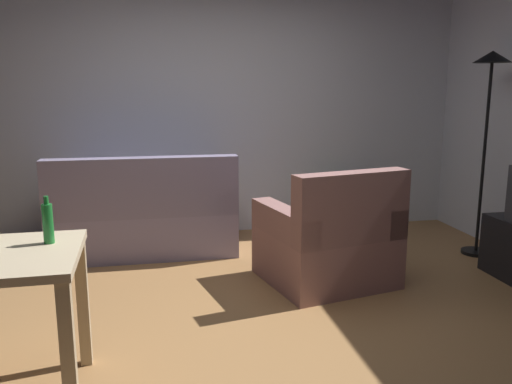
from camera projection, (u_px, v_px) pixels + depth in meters
name	position (u px, v px, depth m)	size (l,w,h in m)	color
ground_plane	(256.00, 318.00, 3.51)	(5.20, 4.40, 0.02)	#9E7042
wall_rear	(215.00, 102.00, 5.36)	(5.20, 0.10, 2.70)	silver
couch	(145.00, 219.00, 4.84)	(1.65, 0.84, 0.92)	gray
torchiere_lamp	(489.00, 98.00, 4.56)	(0.32, 0.32, 1.81)	black
potted_plant	(334.00, 201.00, 5.50)	(0.36, 0.36, 0.57)	brown
armchair	(330.00, 243.00, 4.07)	(1.06, 1.02, 0.92)	#996B66
bottle_green	(48.00, 223.00, 2.56)	(0.05, 0.05, 0.24)	#1E722D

